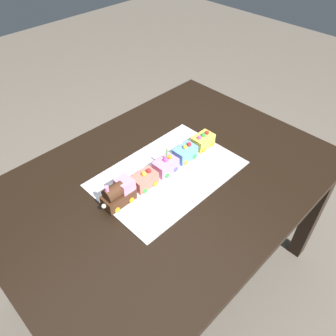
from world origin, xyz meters
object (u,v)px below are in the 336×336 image
Objects in this scene: cake_car_gondola_bubblegum at (166,166)px; cake_locomotive at (118,194)px; cake_car_flatbed_lemon at (203,141)px; dining_table at (167,196)px; cake_car_hopper_coral at (144,180)px; birthday_candle at (167,152)px; cake_car_caboose_sky_blue at (185,153)px.

cake_locomotive is at bearing -180.00° from cake_car_gondola_bubblegum.
dining_table is at bearing -173.07° from cake_car_flatbed_lemon.
dining_table is 14.00× the size of cake_car_gondola_bubblegum.
cake_car_gondola_bubblegum is at bearing -180.00° from cake_car_flatbed_lemon.
cake_car_hopper_coral is 0.14m from birthday_candle.
cake_car_flatbed_lemon is at bearing 0.00° from cake_car_gondola_bubblegum.
cake_car_caboose_sky_blue is (0.24, 0.00, 0.00)m from cake_car_hopper_coral.
cake_car_hopper_coral is at bearing -180.00° from cake_car_flatbed_lemon.
cake_car_hopper_coral is at bearing 180.00° from birthday_candle.
cake_locomotive is 1.40× the size of cake_car_gondola_bubblegum.
cake_locomotive is 1.40× the size of cake_car_hopper_coral.
cake_car_flatbed_lemon is (0.12, 0.00, 0.00)m from cake_car_caboose_sky_blue.
cake_car_flatbed_lemon is (0.24, 0.00, 0.00)m from cake_car_gondola_bubblegum.
birthday_candle is (0.03, 0.03, 0.21)m from dining_table.
birthday_candle is at bearing 43.22° from dining_table.
cake_car_hopper_coral is 1.97× the size of birthday_candle.
cake_car_caboose_sky_blue reaches higher than dining_table.
cake_car_caboose_sky_blue is (0.12, 0.00, 0.00)m from cake_car_gondola_bubblegum.
cake_locomotive is 1.40× the size of cake_car_flatbed_lemon.
cake_locomotive is 0.25m from cake_car_gondola_bubblegum.
birthday_candle is (-0.11, -0.00, 0.07)m from cake_car_caboose_sky_blue.
cake_car_hopper_coral is 1.00× the size of cake_car_caboose_sky_blue.
dining_table is at bearing -18.60° from cake_car_hopper_coral.
cake_locomotive is (-0.22, 0.03, 0.16)m from dining_table.
cake_car_hopper_coral is 1.00× the size of cake_car_flatbed_lemon.
cake_car_hopper_coral is 0.12m from cake_car_gondola_bubblegum.
cake_car_flatbed_lemon is 0.24m from birthday_candle.
cake_car_gondola_bubblegum is 0.07m from birthday_candle.
cake_car_gondola_bubblegum is at bearing 0.00° from cake_locomotive.
cake_car_caboose_sky_blue is at bearing 0.00° from cake_locomotive.
cake_car_hopper_coral is at bearing 180.00° from cake_car_gondola_bubblegum.
cake_car_hopper_coral is at bearing 180.00° from cake_car_caboose_sky_blue.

